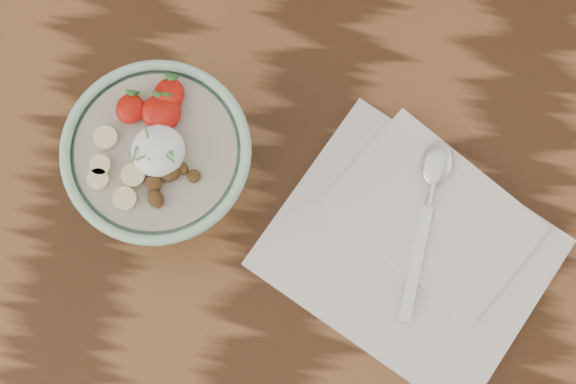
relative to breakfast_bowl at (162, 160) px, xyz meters
The scene contains 4 objects.
table 18.05cm from the breakfast_bowl, 140.07° to the right, with size 160.00×90.00×75.00cm.
breakfast_bowl is the anchor object (origin of this frame).
napkin 25.82cm from the breakfast_bowl, ahead, with size 32.05×29.81×1.57cm.
spoon 26.29cm from the breakfast_bowl, ahead, with size 3.58×18.28×0.95cm.
Camera 1 is at (22.07, -10.45, 153.50)cm, focal length 50.00 mm.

